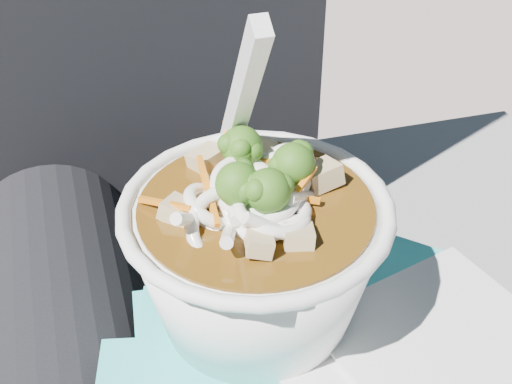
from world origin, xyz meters
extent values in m
cylinder|color=black|center=(0.09, 0.00, 0.52)|extent=(0.14, 0.48, 0.14)
cube|color=#2CB9B8|center=(0.02, -0.03, 0.59)|extent=(0.14, 0.16, 0.00)
cube|color=#2CB9B8|center=(0.07, 0.06, 0.59)|extent=(0.15, 0.15, 0.00)
cube|color=#2CB9B8|center=(0.03, -0.03, 0.59)|extent=(0.17, 0.16, 0.00)
cube|color=#2CB9B8|center=(0.07, -0.04, 0.59)|extent=(0.16, 0.19, 0.00)
cube|color=#2CB9B8|center=(0.09, 0.02, 0.59)|extent=(0.21, 0.21, 0.00)
cube|color=#2CB9B8|center=(0.04, -0.03, 0.60)|extent=(0.15, 0.15, 0.00)
cube|color=silver|center=(0.14, -0.07, 0.61)|extent=(0.16, 0.16, 0.00)
torus|color=white|center=(0.04, 0.00, 0.69)|extent=(0.16, 0.16, 0.01)
cylinder|color=#482C0A|center=(0.04, 0.00, 0.68)|extent=(0.14, 0.14, 0.01)
torus|color=white|center=(0.04, -0.02, 0.70)|extent=(0.05, 0.05, 0.02)
torus|color=white|center=(0.04, 0.00, 0.69)|extent=(0.06, 0.06, 0.03)
torus|color=white|center=(0.03, 0.01, 0.70)|extent=(0.06, 0.06, 0.03)
torus|color=white|center=(0.02, 0.00, 0.69)|extent=(0.05, 0.05, 0.02)
torus|color=white|center=(0.04, -0.01, 0.69)|extent=(0.07, 0.07, 0.02)
torus|color=white|center=(0.02, -0.02, 0.69)|extent=(0.07, 0.06, 0.05)
torus|color=white|center=(0.05, -0.01, 0.69)|extent=(0.06, 0.05, 0.02)
torus|color=white|center=(0.02, 0.02, 0.69)|extent=(0.06, 0.06, 0.03)
torus|color=white|center=(0.05, 0.02, 0.69)|extent=(0.05, 0.05, 0.03)
torus|color=white|center=(0.06, 0.01, 0.70)|extent=(0.05, 0.05, 0.03)
torus|color=white|center=(0.01, 0.00, 0.69)|extent=(0.04, 0.05, 0.03)
torus|color=white|center=(0.06, 0.02, 0.69)|extent=(0.04, 0.05, 0.04)
torus|color=white|center=(0.04, -0.01, 0.69)|extent=(0.06, 0.06, 0.02)
cylinder|color=white|center=(0.04, -0.03, 0.69)|extent=(0.04, 0.01, 0.03)
cylinder|color=white|center=(0.06, -0.01, 0.69)|extent=(0.03, 0.03, 0.02)
cylinder|color=white|center=(0.02, -0.01, 0.69)|extent=(0.01, 0.04, 0.01)
cylinder|color=white|center=(0.00, -0.01, 0.69)|extent=(0.03, 0.03, 0.03)
cylinder|color=white|center=(0.01, -0.03, 0.69)|extent=(0.02, 0.03, 0.02)
cylinder|color=white|center=(0.06, 0.03, 0.69)|extent=(0.04, 0.03, 0.02)
cylinder|color=#6E9347|center=(0.06, 0.00, 0.70)|extent=(0.01, 0.01, 0.01)
sphere|color=#235212|center=(0.06, 0.00, 0.71)|extent=(0.03, 0.03, 0.03)
sphere|color=#235212|center=(0.07, 0.01, 0.71)|extent=(0.01, 0.01, 0.01)
sphere|color=#235212|center=(0.05, 0.01, 0.71)|extent=(0.01, 0.01, 0.01)
sphere|color=#235212|center=(0.07, 0.01, 0.71)|extent=(0.01, 0.01, 0.01)
sphere|color=#235212|center=(0.07, 0.01, 0.71)|extent=(0.01, 0.01, 0.01)
cylinder|color=#6E9347|center=(0.04, 0.03, 0.70)|extent=(0.01, 0.01, 0.01)
sphere|color=#235212|center=(0.04, 0.03, 0.71)|extent=(0.03, 0.03, 0.03)
sphere|color=#235212|center=(0.04, 0.02, 0.71)|extent=(0.01, 0.01, 0.01)
sphere|color=#235212|center=(0.03, 0.03, 0.71)|extent=(0.01, 0.01, 0.01)
sphere|color=#235212|center=(0.04, 0.02, 0.71)|extent=(0.01, 0.01, 0.01)
sphere|color=#235212|center=(0.04, 0.02, 0.71)|extent=(0.01, 0.01, 0.01)
cylinder|color=#6E9347|center=(0.03, 0.00, 0.70)|extent=(0.01, 0.01, 0.01)
sphere|color=#235212|center=(0.03, 0.00, 0.71)|extent=(0.03, 0.03, 0.03)
sphere|color=#235212|center=(0.03, -0.01, 0.71)|extent=(0.01, 0.01, 0.01)
sphere|color=#235212|center=(0.03, 0.00, 0.71)|extent=(0.01, 0.01, 0.01)
sphere|color=#235212|center=(0.03, -0.01, 0.71)|extent=(0.01, 0.01, 0.01)
sphere|color=#235212|center=(0.03, 0.00, 0.71)|extent=(0.01, 0.01, 0.01)
cylinder|color=#6E9347|center=(0.04, -0.02, 0.70)|extent=(0.01, 0.01, 0.01)
sphere|color=#235212|center=(0.04, -0.02, 0.71)|extent=(0.03, 0.03, 0.03)
sphere|color=#235212|center=(0.03, -0.01, 0.71)|extent=(0.01, 0.01, 0.01)
sphere|color=#235212|center=(0.03, -0.02, 0.71)|extent=(0.01, 0.01, 0.01)
sphere|color=#235212|center=(0.05, -0.02, 0.71)|extent=(0.01, 0.01, 0.01)
sphere|color=#235212|center=(0.05, -0.01, 0.71)|extent=(0.01, 0.01, 0.01)
cube|color=orange|center=(0.05, 0.00, 0.69)|extent=(0.04, 0.03, 0.00)
cube|color=orange|center=(0.05, 0.01, 0.70)|extent=(0.05, 0.03, 0.01)
cube|color=orange|center=(0.01, 0.01, 0.70)|extent=(0.01, 0.05, 0.01)
cube|color=orange|center=(0.06, 0.00, 0.70)|extent=(0.04, 0.02, 0.01)
cube|color=orange|center=(0.03, 0.01, 0.70)|extent=(0.00, 0.05, 0.02)
cube|color=orange|center=(0.05, 0.02, 0.70)|extent=(0.05, 0.01, 0.01)
cube|color=orange|center=(0.03, 0.04, 0.70)|extent=(0.01, 0.05, 0.02)
cube|color=orange|center=(-0.01, 0.00, 0.70)|extent=(0.03, 0.03, 0.01)
cube|color=orange|center=(0.06, -0.02, 0.70)|extent=(0.04, 0.03, 0.02)
cube|color=orange|center=(0.05, 0.02, 0.69)|extent=(0.05, 0.03, 0.01)
cube|color=tan|center=(0.08, 0.01, 0.69)|extent=(0.03, 0.02, 0.02)
cube|color=tan|center=(0.05, 0.04, 0.69)|extent=(0.03, 0.03, 0.02)
cube|color=tan|center=(0.02, 0.04, 0.69)|extent=(0.03, 0.03, 0.02)
cube|color=tan|center=(-0.01, 0.00, 0.69)|extent=(0.03, 0.02, 0.02)
cube|color=tan|center=(0.03, -0.04, 0.69)|extent=(0.02, 0.02, 0.02)
cube|color=tan|center=(0.05, -0.04, 0.69)|extent=(0.02, 0.02, 0.02)
ellipsoid|color=white|center=(0.04, -0.01, 0.69)|extent=(0.03, 0.04, 0.01)
cube|color=white|center=(0.04, 0.03, 0.74)|extent=(0.01, 0.08, 0.12)
camera|label=1|loc=(-0.05, -0.31, 0.94)|focal=50.00mm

